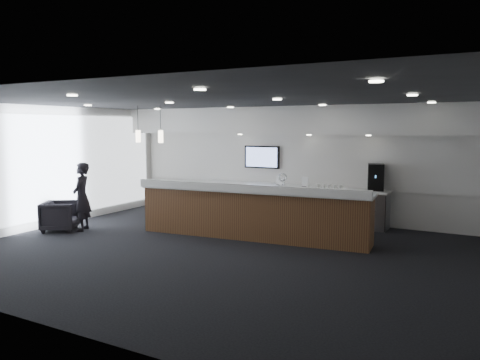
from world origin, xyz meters
The scene contains 23 objects.
ground centered at (0.00, 0.00, 0.00)m, with size 10.00×10.00×0.00m, color black.
ceiling centered at (0.00, 0.00, 3.00)m, with size 10.00×8.00×0.02m, color black.
back_wall centered at (0.00, 4.00, 1.50)m, with size 10.00×0.02×3.00m, color silver.
left_wall centered at (-5.00, 0.00, 1.50)m, with size 0.02×8.00×3.00m, color silver.
soffit_bulkhead centered at (0.00, 3.55, 2.65)m, with size 10.00×0.90×0.70m, color silver.
alcove_panel centered at (0.00, 3.97, 1.60)m, with size 9.80×0.06×1.40m, color silver.
window_blinds_wall centered at (-4.96, 0.00, 1.50)m, with size 0.04×7.36×2.55m, color #ABBDCE.
back_credenza centered at (0.00, 3.64, 0.48)m, with size 5.06×0.66×0.95m.
wall_tv centered at (-1.00, 3.91, 1.65)m, with size 1.05×0.08×0.62m.
pendant_left centered at (-2.40, 0.80, 2.25)m, with size 0.12×0.12×0.30m, color beige.
pendant_right centered at (-3.10, 0.80, 2.25)m, with size 0.12×0.12×0.30m, color beige.
ceiling_can_lights centered at (0.00, 0.00, 2.97)m, with size 7.00×5.00×0.02m, color silver, non-canonical shape.
service_counter centered at (-0.02, 1.41, 0.57)m, with size 5.36×1.39×1.49m.
coffee_machine centered at (2.17, 3.69, 1.27)m, with size 0.46×0.54×0.65m.
info_sign_left centered at (-0.31, 3.54, 1.07)m, with size 0.17×0.02×0.23m, color white.
info_sign_right centered at (0.42, 3.54, 1.07)m, with size 0.19×0.02×0.25m, color white.
armchair centered at (-4.40, -0.15, 0.36)m, with size 0.77×0.79×0.72m, color black.
lounge_guest centered at (-3.97, 0.14, 0.82)m, with size 0.60×0.39×1.64m, color black.
cup_0 centered at (1.35, 3.52, 1.00)m, with size 0.11×0.11×0.10m, color white.
cup_1 centered at (1.21, 3.52, 1.00)m, with size 0.11×0.11×0.10m, color white.
cup_2 centered at (1.07, 3.52, 1.00)m, with size 0.11×0.11×0.10m, color white.
cup_3 centered at (0.93, 3.52, 1.00)m, with size 0.11×0.11×0.10m, color white.
cup_4 centered at (0.79, 3.52, 1.00)m, with size 0.11×0.11×0.10m, color white.
Camera 1 is at (4.68, -7.76, 2.47)m, focal length 35.00 mm.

